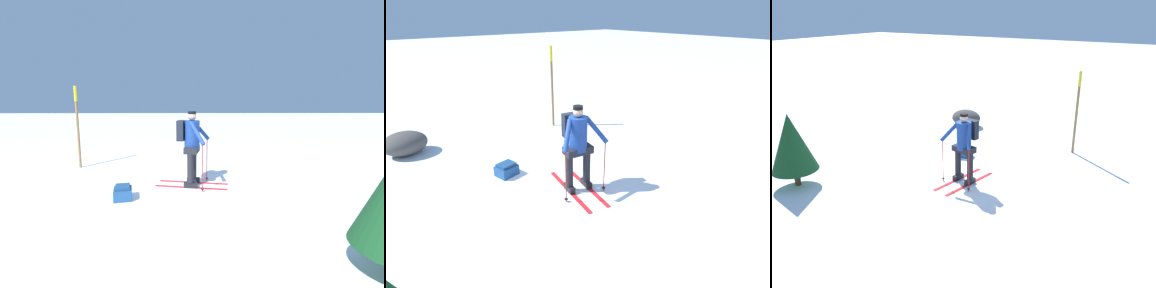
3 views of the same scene
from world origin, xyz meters
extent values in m
plane|color=white|center=(0.00, 0.00, 0.00)|extent=(80.00, 80.00, 0.00)
cube|color=red|center=(0.62, -0.12, 0.01)|extent=(0.39, 1.65, 0.01)
cube|color=black|center=(0.62, -0.12, 0.07)|extent=(0.16, 0.32, 0.12)
cylinder|color=black|center=(0.62, -0.12, 0.49)|extent=(0.15, 0.15, 0.73)
cube|color=red|center=(0.24, -0.05, 0.01)|extent=(0.39, 1.65, 0.01)
cube|color=black|center=(0.24, -0.05, 0.07)|extent=(0.16, 0.32, 0.12)
cylinder|color=black|center=(0.24, -0.05, 0.49)|extent=(0.15, 0.15, 0.73)
cube|color=black|center=(0.43, -0.08, 0.86)|extent=(0.58, 0.39, 0.14)
cylinder|color=navy|center=(0.43, -0.08, 1.19)|extent=(0.35, 0.35, 0.66)
sphere|color=tan|center=(0.43, -0.08, 1.61)|extent=(0.19, 0.19, 0.19)
cylinder|color=black|center=(0.43, -0.08, 1.69)|extent=(0.18, 0.18, 0.06)
cube|color=black|center=(0.48, 0.16, 1.29)|extent=(0.39, 0.22, 0.46)
cylinder|color=red|center=(0.78, -0.46, 0.54)|extent=(0.02, 0.02, 1.08)
cylinder|color=black|center=(0.78, -0.46, 0.06)|extent=(0.07, 0.07, 0.01)
cylinder|color=navy|center=(0.70, -0.30, 1.27)|extent=(0.31, 0.46, 0.50)
cylinder|color=red|center=(-0.03, -0.30, 0.54)|extent=(0.02, 0.02, 1.08)
cylinder|color=black|center=(-0.03, -0.30, 0.06)|extent=(0.07, 0.07, 0.01)
cylinder|color=navy|center=(0.11, -0.19, 1.27)|extent=(0.43, 0.38, 0.50)
cube|color=navy|center=(-0.42, 1.31, 0.11)|extent=(0.48, 0.43, 0.22)
cube|color=navy|center=(-0.42, 1.31, 0.25)|extent=(0.40, 0.35, 0.06)
cylinder|color=olive|center=(2.13, 3.22, 1.19)|extent=(0.07, 0.07, 2.37)
cylinder|color=yellow|center=(2.13, 3.22, 2.16)|extent=(0.08, 0.08, 0.43)
camera|label=1|loc=(-5.35, -0.01, 1.92)|focal=24.00mm
camera|label=2|loc=(-2.80, -4.06, 3.26)|focal=28.00mm
camera|label=3|loc=(4.71, -7.11, 4.02)|focal=35.00mm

